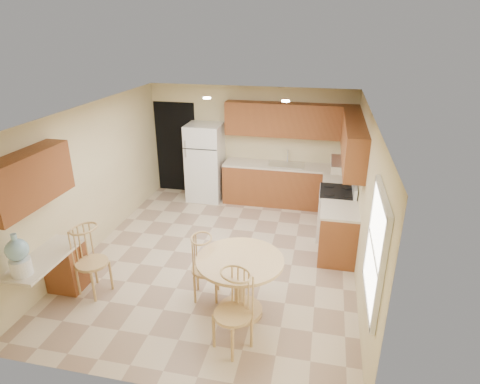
% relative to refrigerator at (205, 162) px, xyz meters
% --- Properties ---
extents(floor, '(5.50, 5.50, 0.00)m').
position_rel_refrigerator_xyz_m(floor, '(0.95, -2.40, -0.86)').
color(floor, '#C7B190').
rests_on(floor, ground).
extents(ceiling, '(4.50, 5.50, 0.02)m').
position_rel_refrigerator_xyz_m(ceiling, '(0.95, -2.40, 1.64)').
color(ceiling, white).
rests_on(ceiling, wall_back).
extents(wall_back, '(4.50, 0.02, 2.50)m').
position_rel_refrigerator_xyz_m(wall_back, '(0.95, 0.35, 0.39)').
color(wall_back, beige).
rests_on(wall_back, floor).
extents(wall_front, '(4.50, 0.02, 2.50)m').
position_rel_refrigerator_xyz_m(wall_front, '(0.95, -5.15, 0.39)').
color(wall_front, beige).
rests_on(wall_front, floor).
extents(wall_left, '(0.02, 5.50, 2.50)m').
position_rel_refrigerator_xyz_m(wall_left, '(-1.30, -2.40, 0.39)').
color(wall_left, beige).
rests_on(wall_left, floor).
extents(wall_right, '(0.02, 5.50, 2.50)m').
position_rel_refrigerator_xyz_m(wall_right, '(3.20, -2.40, 0.39)').
color(wall_right, beige).
rests_on(wall_right, floor).
extents(doorway, '(0.90, 0.02, 2.10)m').
position_rel_refrigerator_xyz_m(doorway, '(-0.80, 0.34, 0.19)').
color(doorway, black).
rests_on(doorway, floor).
extents(base_cab_back, '(2.75, 0.60, 0.87)m').
position_rel_refrigerator_xyz_m(base_cab_back, '(1.83, 0.05, -0.42)').
color(base_cab_back, brown).
rests_on(base_cab_back, floor).
extents(counter_back, '(2.75, 0.63, 0.04)m').
position_rel_refrigerator_xyz_m(counter_back, '(1.83, 0.05, 0.03)').
color(counter_back, beige).
rests_on(counter_back, base_cab_back).
extents(base_cab_right_a, '(0.60, 0.59, 0.87)m').
position_rel_refrigerator_xyz_m(base_cab_right_a, '(2.90, -0.54, -0.42)').
color(base_cab_right_a, brown).
rests_on(base_cab_right_a, floor).
extents(counter_right_a, '(0.63, 0.59, 0.04)m').
position_rel_refrigerator_xyz_m(counter_right_a, '(2.90, -0.54, 0.03)').
color(counter_right_a, beige).
rests_on(counter_right_a, base_cab_right_a).
extents(base_cab_right_b, '(0.60, 0.80, 0.87)m').
position_rel_refrigerator_xyz_m(base_cab_right_b, '(2.90, -2.00, -0.42)').
color(base_cab_right_b, brown).
rests_on(base_cab_right_b, floor).
extents(counter_right_b, '(0.63, 0.80, 0.04)m').
position_rel_refrigerator_xyz_m(counter_right_b, '(2.90, -2.00, 0.03)').
color(counter_right_b, beige).
rests_on(counter_right_b, base_cab_right_b).
extents(upper_cab_back, '(2.75, 0.33, 0.70)m').
position_rel_refrigerator_xyz_m(upper_cab_back, '(1.83, 0.19, 0.99)').
color(upper_cab_back, brown).
rests_on(upper_cab_back, wall_back).
extents(upper_cab_right, '(0.33, 2.42, 0.70)m').
position_rel_refrigerator_xyz_m(upper_cab_right, '(3.04, -1.19, 0.99)').
color(upper_cab_right, brown).
rests_on(upper_cab_right, wall_right).
extents(upper_cab_left, '(0.33, 1.40, 0.70)m').
position_rel_refrigerator_xyz_m(upper_cab_left, '(-1.13, -4.00, 0.99)').
color(upper_cab_left, brown).
rests_on(upper_cab_left, wall_left).
extents(sink, '(0.78, 0.44, 0.01)m').
position_rel_refrigerator_xyz_m(sink, '(1.80, 0.05, 0.05)').
color(sink, silver).
rests_on(sink, counter_back).
extents(range_hood, '(0.50, 0.76, 0.14)m').
position_rel_refrigerator_xyz_m(range_hood, '(2.95, -1.22, 0.56)').
color(range_hood, silver).
rests_on(range_hood, upper_cab_right).
extents(desk_pedestal, '(0.48, 0.42, 0.72)m').
position_rel_refrigerator_xyz_m(desk_pedestal, '(-1.05, -3.72, -0.50)').
color(desk_pedestal, brown).
rests_on(desk_pedestal, floor).
extents(desk_top, '(0.50, 1.20, 0.04)m').
position_rel_refrigerator_xyz_m(desk_top, '(-1.05, -4.10, -0.11)').
color(desk_top, beige).
rests_on(desk_top, desk_pedestal).
extents(window, '(0.06, 1.12, 1.30)m').
position_rel_refrigerator_xyz_m(window, '(3.18, -4.25, 0.64)').
color(window, white).
rests_on(window, wall_right).
extents(can_light_a, '(0.14, 0.14, 0.02)m').
position_rel_refrigerator_xyz_m(can_light_a, '(0.45, -1.20, 1.63)').
color(can_light_a, white).
rests_on(can_light_a, ceiling).
extents(can_light_b, '(0.14, 0.14, 0.02)m').
position_rel_refrigerator_xyz_m(can_light_b, '(1.85, -1.20, 1.63)').
color(can_light_b, white).
rests_on(can_light_b, ceiling).
extents(refrigerator, '(0.76, 0.74, 1.72)m').
position_rel_refrigerator_xyz_m(refrigerator, '(0.00, 0.00, 0.00)').
color(refrigerator, white).
rests_on(refrigerator, floor).
extents(stove, '(0.65, 0.76, 1.09)m').
position_rel_refrigerator_xyz_m(stove, '(2.88, -1.22, -0.39)').
color(stove, white).
rests_on(stove, floor).
extents(dining_table, '(1.16, 1.16, 0.86)m').
position_rel_refrigerator_xyz_m(dining_table, '(1.60, -3.73, -0.30)').
color(dining_table, tan).
rests_on(dining_table, floor).
extents(chair_table_a, '(0.43, 0.55, 0.97)m').
position_rel_refrigerator_xyz_m(chair_table_a, '(1.05, -3.57, -0.27)').
color(chair_table_a, tan).
rests_on(chair_table_a, floor).
extents(chair_table_b, '(0.46, 0.54, 1.04)m').
position_rel_refrigerator_xyz_m(chair_table_b, '(1.65, -4.48, -0.22)').
color(chair_table_b, tan).
rests_on(chair_table_b, floor).
extents(chair_desk, '(0.46, 0.60, 1.05)m').
position_rel_refrigerator_xyz_m(chair_desk, '(-0.60, -3.83, -0.22)').
color(chair_desk, tan).
rests_on(chair_desk, floor).
extents(water_crock, '(0.28, 0.28, 0.58)m').
position_rel_refrigerator_xyz_m(water_crock, '(-1.05, -4.52, 0.17)').
color(water_crock, white).
rests_on(water_crock, desk_top).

